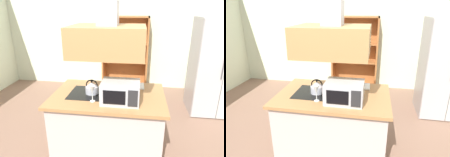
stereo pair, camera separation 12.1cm
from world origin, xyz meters
The scene contains 9 objects.
wall_back centered at (0.00, 3.00, 1.35)m, with size 6.00×0.12×2.70m, color silver.
kitchen_island centered at (0.12, 0.30, 0.45)m, with size 1.49×1.00×0.90m.
range_hood centered at (0.12, 0.30, 1.73)m, with size 0.90×0.70×1.27m.
refrigerator centered at (1.98, 1.79, 0.92)m, with size 0.90×0.77×1.84m.
dish_cabinet centered at (0.15, 2.78, 0.79)m, with size 1.11×0.40×1.80m.
kettle centered at (-0.10, 0.30, 0.98)m, with size 0.17×0.17×0.20m.
cutting_board centered at (0.43, 0.63, 0.91)m, with size 0.34×0.24×0.02m, color white.
microwave centered at (0.30, 0.10, 1.03)m, with size 0.46×0.35×0.26m.
wine_glass_on_counter centered at (-0.04, 0.06, 1.05)m, with size 0.08×0.08×0.21m.
Camera 2 is at (0.63, -2.11, 2.01)m, focal length 32.20 mm.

